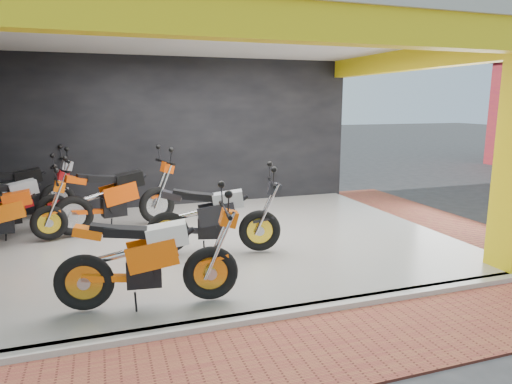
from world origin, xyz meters
TOP-DOWN VIEW (x-y plane):
  - ground at (0.00, 0.00)m, footprint 80.00×80.00m
  - showroom_floor at (0.00, 2.00)m, footprint 8.00×6.00m
  - showroom_ceiling at (0.00, 2.00)m, footprint 8.40×6.40m
  - back_wall at (0.00, 5.10)m, footprint 8.20×0.20m
  - header_beam_front at (0.00, -1.00)m, footprint 8.40×0.30m
  - header_beam_right at (4.00, 2.00)m, footprint 0.30×6.40m
  - floor_kerb at (0.00, -1.02)m, footprint 8.00×0.20m
  - paver_front at (0.00, -1.80)m, footprint 9.00×1.40m
  - paver_right at (4.80, 2.00)m, footprint 1.40×7.00m
  - moto_hero at (-0.71, -0.50)m, footprint 2.32×1.10m
  - moto_row_a at (0.46, 1.04)m, footprint 2.39×1.38m
  - moto_row_b at (-0.89, 3.32)m, footprint 2.58×1.46m
  - moto_row_c at (-2.80, 2.79)m, footprint 2.14×1.01m
  - moto_row_d at (-2.80, 4.60)m, footprint 2.50×1.44m
  - moto_row_e at (-2.80, 3.54)m, footprint 2.37×1.69m

SIDE VIEW (x-z plane):
  - ground at x=0.00m, z-range 0.00..0.00m
  - paver_front at x=0.00m, z-range 0.00..0.03m
  - paver_right at x=4.80m, z-range 0.00..0.03m
  - showroom_floor at x=0.00m, z-range 0.00..0.10m
  - floor_kerb at x=0.00m, z-range 0.00..0.10m
  - moto_row_c at x=-2.80m, z-range 0.10..1.36m
  - moto_row_e at x=-2.80m, z-range 0.10..1.46m
  - moto_hero at x=-0.71m, z-range 0.10..1.47m
  - moto_row_a at x=0.46m, z-range 0.10..1.48m
  - moto_row_d at x=-2.80m, z-range 0.10..1.54m
  - moto_row_b at x=-0.89m, z-range 0.10..1.58m
  - back_wall at x=0.00m, z-range 0.00..3.50m
  - header_beam_front at x=0.00m, z-range 3.10..3.50m
  - header_beam_right at x=4.00m, z-range 3.10..3.50m
  - showroom_ceiling at x=0.00m, z-range 3.50..3.70m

